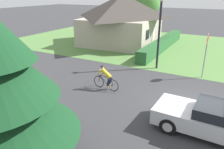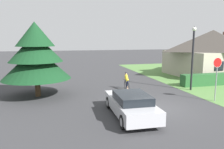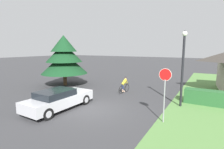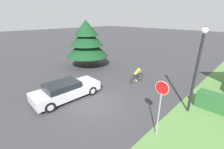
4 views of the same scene
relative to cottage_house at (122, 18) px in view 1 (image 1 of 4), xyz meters
name	(u,v)px [view 1 (image 1 of 4)]	position (x,y,z in m)	size (l,w,h in m)	color
ground_plane	(195,107)	(-11.66, -9.77, -2.66)	(140.00, 140.00, 0.00)	#38383A
grass_verge_right	(174,47)	(0.39, -5.77, -2.66)	(16.00, 36.00, 0.01)	#568442
cottage_house	(122,18)	(0.00, 0.00, 0.00)	(10.04, 8.37, 5.13)	#B2A893
hedge_row	(162,44)	(-0.97, -4.92, -2.15)	(11.64, 0.90, 1.03)	#285B2D
sedan_left_lane	(217,121)	(-13.65, -10.81, -1.99)	(1.99, 4.76, 1.31)	#BCBCC1
cyclist	(106,78)	(-11.86, -4.78, -1.98)	(0.44, 1.73, 1.42)	black
stop_sign	(206,48)	(-7.25, -9.48, -0.64)	(0.65, 0.07, 2.92)	gray
street_lamp	(160,27)	(-6.86, -6.23, 0.40)	(0.33, 0.33, 5.11)	black
deciduous_tree_right	(146,2)	(6.02, -0.44, 1.39)	(3.55, 3.55, 5.94)	#4C3823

